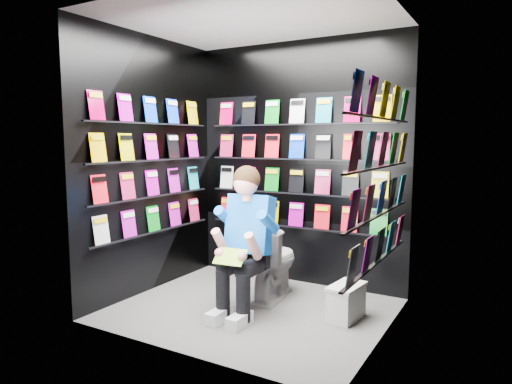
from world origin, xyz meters
The scene contains 14 objects.
floor centered at (0.00, 0.00, 0.00)m, with size 2.40×2.40×0.00m, color #585755.
ceiling centered at (0.00, 0.00, 2.60)m, with size 2.40×2.40×0.00m, color white.
wall_back centered at (0.00, 1.00, 1.30)m, with size 2.40×0.04×2.60m, color black.
wall_front centered at (0.00, -1.00, 1.30)m, with size 2.40×0.04×2.60m, color black.
wall_left centered at (-1.20, 0.00, 1.30)m, with size 0.04×2.00×2.60m, color black.
wall_right centered at (1.20, 0.00, 1.30)m, with size 0.04×2.00×2.60m, color black.
comics_back centered at (0.00, 0.97, 1.31)m, with size 2.10×0.06×1.37m, color #C2004E, non-canonical shape.
comics_left centered at (-1.17, 0.00, 1.31)m, with size 0.06×1.70×1.37m, color #C2004E, non-canonical shape.
comics_right centered at (1.17, 0.00, 1.31)m, with size 0.06×1.70×1.37m, color #C2004E, non-canonical shape.
toilet centered at (0.00, 0.38, 0.37)m, with size 0.42×0.75×0.73m, color white.
longbox centered at (0.83, 0.23, 0.14)m, with size 0.21×0.37×0.28m, color silver.
longbox_lid centered at (0.83, 0.23, 0.29)m, with size 0.22×0.39×0.03m, color silver.
reader centered at (0.00, 0.00, 0.78)m, with size 0.54×0.79×1.46m, color blue, non-canonical shape.
held_comic centered at (0.00, -0.35, 0.58)m, with size 0.27×0.01×0.18m, color green.
Camera 1 is at (2.06, -3.49, 1.56)m, focal length 32.00 mm.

